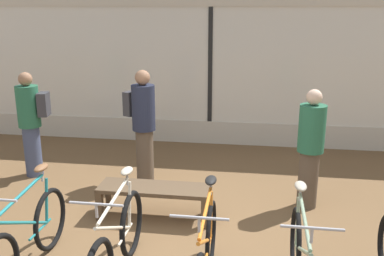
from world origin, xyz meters
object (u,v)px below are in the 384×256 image
bicycle_left (27,239)px  customer_near_rack (310,147)px  customer_mid_floor (31,121)px  bicycle_center_left (117,245)px  customer_by_window (143,124)px  display_bench (154,192)px

bicycle_left → customer_near_rack: customer_near_rack is taller
customer_near_rack → customer_mid_floor: 4.18m
customer_near_rack → customer_mid_floor: customer_mid_floor is taller
bicycle_center_left → customer_by_window: customer_by_window is taller
display_bench → customer_near_rack: (1.94, 0.61, 0.49)m
bicycle_center_left → display_bench: size_ratio=1.21×
customer_near_rack → customer_mid_floor: (-4.15, 0.52, 0.05)m
display_bench → customer_by_window: 1.29m
display_bench → customer_mid_floor: size_ratio=0.85×
customer_by_window → customer_mid_floor: bearing=178.5°
bicycle_left → display_bench: size_ratio=1.20×
bicycle_left → customer_mid_floor: customer_mid_floor is taller
bicycle_left → customer_by_window: size_ratio=0.98×
display_bench → customer_near_rack: 2.09m
display_bench → customer_near_rack: bearing=17.3°
bicycle_center_left → customer_by_window: (-0.37, 2.41, 0.54)m
bicycle_center_left → customer_mid_floor: 3.31m
display_bench → customer_mid_floor: bearing=153.1°
customer_near_rack → customer_by_window: 2.40m
customer_mid_floor → customer_by_window: bearing=-1.5°
bicycle_left → customer_by_window: customer_by_window is taller
customer_near_rack → display_bench: bearing=-162.7°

